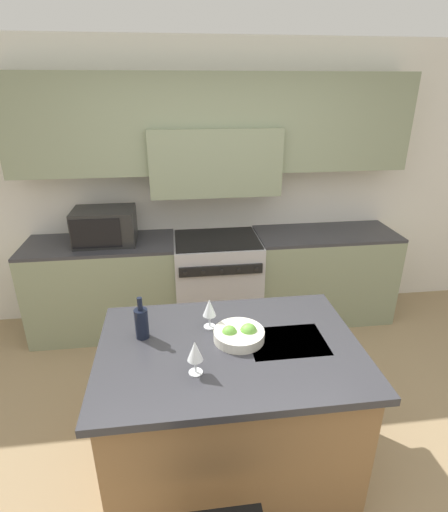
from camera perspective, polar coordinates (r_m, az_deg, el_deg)
ground_plane at (r=2.95m, az=3.42°, el=-27.87°), size 10.00×10.00×0.00m
back_cabinetry at (r=3.92m, az=-1.57°, el=13.05°), size 10.00×0.46×2.70m
back_counter at (r=4.04m, az=-1.04°, el=-3.57°), size 3.61×0.62×0.94m
range_stove at (r=4.03m, az=-1.00°, el=-3.72°), size 0.83×0.70×0.93m
microwave at (r=3.83m, az=-16.67°, el=4.09°), size 0.55×0.39×0.32m
kitchen_island at (r=2.62m, az=0.79°, el=-20.90°), size 1.49×1.03×0.93m
wine_bottle at (r=2.39m, az=-11.70°, el=-9.28°), size 0.08×0.08×0.26m
wine_glass_near at (r=2.06m, az=-4.16°, el=-13.50°), size 0.08×0.08×0.19m
wine_glass_far at (r=2.41m, az=-2.10°, el=-7.50°), size 0.08×0.08×0.19m
fruit_bowl at (r=2.36m, az=2.21°, el=-11.12°), size 0.30×0.30×0.10m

